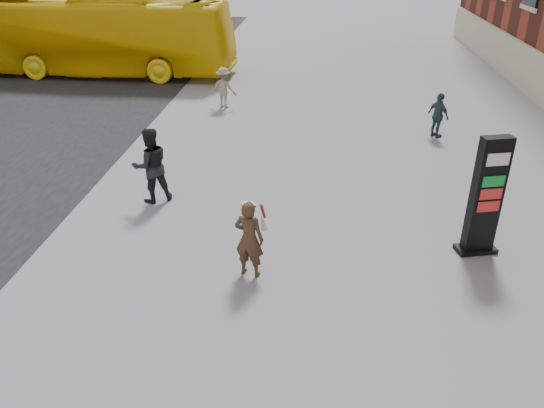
# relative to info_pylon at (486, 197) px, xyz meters

# --- Properties ---
(ground) EXTENTS (100.00, 100.00, 0.00)m
(ground) POSITION_rel_info_pylon_xyz_m (-4.28, -1.57, -1.28)
(ground) COLOR #9E9EA3
(info_pylon) EXTENTS (0.89, 0.60, 2.56)m
(info_pylon) POSITION_rel_info_pylon_xyz_m (0.00, 0.00, 0.00)
(info_pylon) COLOR black
(info_pylon) RESTS_ON ground
(woman) EXTENTS (0.71, 0.67, 1.61)m
(woman) POSITION_rel_info_pylon_xyz_m (-4.65, -1.25, -0.46)
(woman) COLOR #312213
(woman) RESTS_ON ground
(bus) EXTENTS (12.73, 3.36, 3.52)m
(bus) POSITION_rel_info_pylon_xyz_m (-13.74, 14.38, 0.48)
(bus) COLOR yellow
(bus) RESTS_ON road
(pedestrian_a) EXTENTS (1.16, 1.09, 1.90)m
(pedestrian_a) POSITION_rel_info_pylon_xyz_m (-7.45, 1.73, -0.33)
(pedestrian_a) COLOR black
(pedestrian_a) RESTS_ON ground
(pedestrian_b) EXTENTS (1.10, 0.83, 1.52)m
(pedestrian_b) POSITION_rel_info_pylon_xyz_m (-7.02, 9.68, -0.52)
(pedestrian_b) COLOR gray
(pedestrian_b) RESTS_ON ground
(pedestrian_c) EXTENTS (0.77, 0.90, 1.45)m
(pedestrian_c) POSITION_rel_info_pylon_xyz_m (0.44, 7.06, -0.55)
(pedestrian_c) COLOR #30414F
(pedestrian_c) RESTS_ON ground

